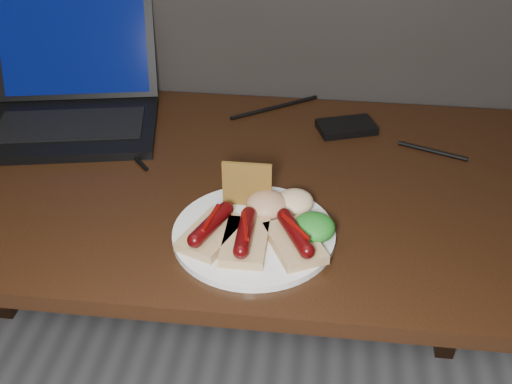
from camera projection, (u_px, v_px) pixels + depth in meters
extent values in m
cube|color=black|center=(180.00, 181.00, 1.23)|extent=(1.40, 0.70, 0.03)
cube|color=black|center=(466.00, 255.00, 1.63)|extent=(0.05, 0.05, 0.72)
cube|color=black|center=(71.00, 129.00, 1.35)|extent=(0.40, 0.31, 0.02)
cube|color=black|center=(70.00, 125.00, 1.34)|extent=(0.32, 0.19, 0.00)
cube|color=black|center=(74.00, 44.00, 1.41)|extent=(0.37, 0.16, 0.23)
cube|color=#070A4F|center=(74.00, 44.00, 1.41)|extent=(0.33, 0.13, 0.20)
cube|color=black|center=(346.00, 127.00, 1.36)|extent=(0.14, 0.11, 0.02)
cylinder|color=black|center=(127.00, 149.00, 1.29)|extent=(0.12, 0.14, 0.01)
cylinder|color=black|center=(275.00, 108.00, 1.44)|extent=(0.19, 0.13, 0.01)
cylinder|color=black|center=(432.00, 151.00, 1.29)|extent=(0.13, 0.06, 0.01)
cylinder|color=white|center=(254.00, 234.00, 1.06)|extent=(0.32, 0.32, 0.01)
cube|color=tan|center=(212.00, 234.00, 1.04)|extent=(0.11, 0.13, 0.02)
cylinder|color=#550508|center=(211.00, 224.00, 1.03)|extent=(0.06, 0.10, 0.02)
sphere|color=#550508|center=(195.00, 240.00, 1.00)|extent=(0.02, 0.02, 0.02)
sphere|color=#550508|center=(226.00, 209.00, 1.06)|extent=(0.03, 0.02, 0.02)
cylinder|color=#5C0604|center=(211.00, 218.00, 1.02)|extent=(0.02, 0.07, 0.01)
cube|color=tan|center=(245.00, 242.00, 1.02)|extent=(0.07, 0.12, 0.02)
cylinder|color=#550508|center=(245.00, 232.00, 1.01)|extent=(0.03, 0.10, 0.02)
sphere|color=#550508|center=(241.00, 251.00, 0.97)|extent=(0.03, 0.02, 0.02)
sphere|color=#550508|center=(249.00, 214.00, 1.05)|extent=(0.03, 0.02, 0.02)
cylinder|color=#5C0604|center=(245.00, 226.00, 1.01)|extent=(0.02, 0.07, 0.01)
cube|color=tan|center=(295.00, 243.00, 1.02)|extent=(0.11, 0.13, 0.02)
cylinder|color=#550508|center=(295.00, 233.00, 1.01)|extent=(0.06, 0.10, 0.02)
sphere|color=#550508|center=(307.00, 251.00, 0.97)|extent=(0.03, 0.02, 0.02)
sphere|color=#550508|center=(284.00, 216.00, 1.05)|extent=(0.03, 0.02, 0.02)
cylinder|color=#5C0604|center=(295.00, 226.00, 1.00)|extent=(0.05, 0.06, 0.01)
cube|color=olive|center=(247.00, 184.00, 1.10)|extent=(0.09, 0.01, 0.08)
ellipsoid|color=#125B17|center=(314.00, 227.00, 1.04)|extent=(0.07, 0.07, 0.04)
ellipsoid|color=maroon|center=(267.00, 205.00, 1.09)|extent=(0.07, 0.07, 0.04)
ellipsoid|color=beige|center=(295.00, 202.00, 1.10)|extent=(0.06, 0.06, 0.04)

